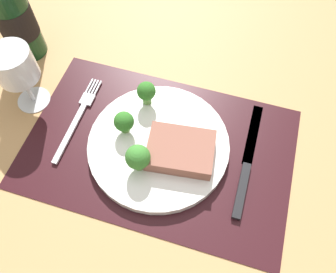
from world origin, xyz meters
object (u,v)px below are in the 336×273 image
knife (246,167)px  fork (78,118)px  wine_bottle (13,14)px  plate (159,145)px  steak (180,150)px  wine_glass (15,68)px

knife → fork: bearing=175.2°
knife → wine_bottle: size_ratio=0.87×
plate → steak: steak is taller
steak → wine_bottle: (-37.69, 15.44, 6.34)cm
plate → wine_glass: (-26.45, 2.94, 8.25)cm
wine_glass → wine_bottle: bearing=121.3°
steak → fork: steak is taller
wine_bottle → wine_glass: 13.47cm
plate → knife: bearing=1.9°
plate → wine_bottle: (-33.44, 14.45, 8.51)cm
fork → wine_glass: size_ratio=1.48×
steak → fork: 20.93cm
fork → wine_bottle: wine_bottle is taller
wine_bottle → wine_glass: (6.99, -11.51, -0.26)cm
fork → wine_bottle: bearing=142.0°
plate → steak: 4.87cm
knife → wine_bottle: (-49.15, 13.92, 9.01)cm
steak → knife: size_ratio=0.48×
plate → wine_glass: wine_glass is taller
steak → wine_glass: size_ratio=0.86×
wine_glass → knife: bearing=-3.3°
knife → wine_glass: bearing=173.5°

